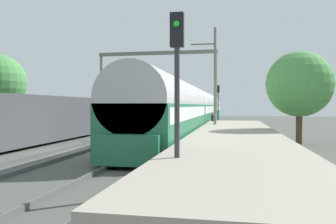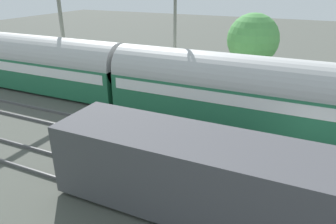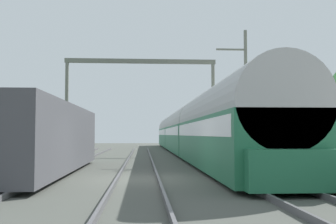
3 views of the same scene
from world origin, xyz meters
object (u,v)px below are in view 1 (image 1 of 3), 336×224
at_px(passenger_train, 197,109).
at_px(railway_signal_far, 218,99).
at_px(catenary_gantry, 157,73).
at_px(freight_car, 32,119).
at_px(railway_signal_near, 177,77).
at_px(person_crossing, 213,120).

bearing_deg(passenger_train, railway_signal_far, 72.57).
bearing_deg(catenary_gantry, passenger_train, 23.13).
distance_m(passenger_train, catenary_gantry, 5.69).
height_order(freight_car, railway_signal_far, railway_signal_far).
distance_m(passenger_train, railway_signal_near, 27.28).
height_order(freight_car, catenary_gantry, catenary_gantry).
height_order(passenger_train, railway_signal_near, railway_signal_near).
height_order(railway_signal_far, catenary_gantry, catenary_gantry).
relative_size(person_crossing, catenary_gantry, 0.14).
distance_m(person_crossing, catenary_gantry, 8.32).
distance_m(freight_car, railway_signal_near, 14.11).
bearing_deg(passenger_train, freight_car, -114.51).
relative_size(railway_signal_far, catenary_gantry, 0.38).
relative_size(passenger_train, railway_signal_far, 10.33).
bearing_deg(railway_signal_near, freight_car, 137.09).
bearing_deg(freight_car, person_crossing, 51.11).
height_order(person_crossing, railway_signal_near, railway_signal_near).
bearing_deg(railway_signal_near, catenary_gantry, 103.80).
bearing_deg(railway_signal_near, person_crossing, 90.69).
xyz_separation_m(passenger_train, person_crossing, (1.97, -5.22, -0.94)).
xyz_separation_m(person_crossing, railway_signal_far, (-0.05, 11.33, 2.04)).
bearing_deg(railway_signal_far, freight_car, -112.76).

